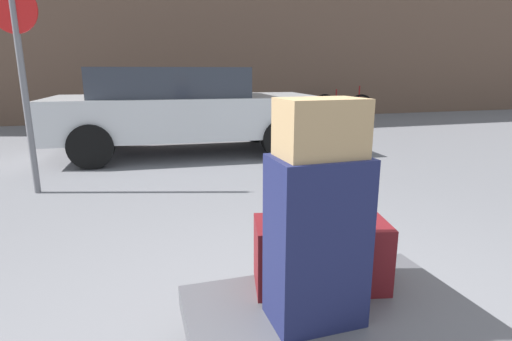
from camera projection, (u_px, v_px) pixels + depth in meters
luggage_cart at (334, 325)px, 1.78m from camera, size 1.26×0.82×0.34m
suitcase_navy_front_right at (316, 241)px, 1.63m from camera, size 0.38×0.26×0.70m
duffel_bag_maroon_rear_left at (320, 254)px, 1.94m from camera, size 0.67×0.42×0.33m
duffel_bag_tan_topmost_pile at (321, 128)px, 1.52m from camera, size 0.32×0.23×0.22m
parked_car at (183, 108)px, 6.75m from camera, size 4.40×2.12×1.42m
bicycle_leaning at (343, 106)px, 11.75m from camera, size 1.65×0.72×0.96m
bollard_kerb_near at (292, 117)px, 9.77m from camera, size 0.28×0.28×0.58m
bollard_kerb_mid at (342, 115)px, 10.15m from camera, size 0.28×0.28×0.58m
no_parking_sign at (21, 68)px, 4.32m from camera, size 0.49×0.16×2.24m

